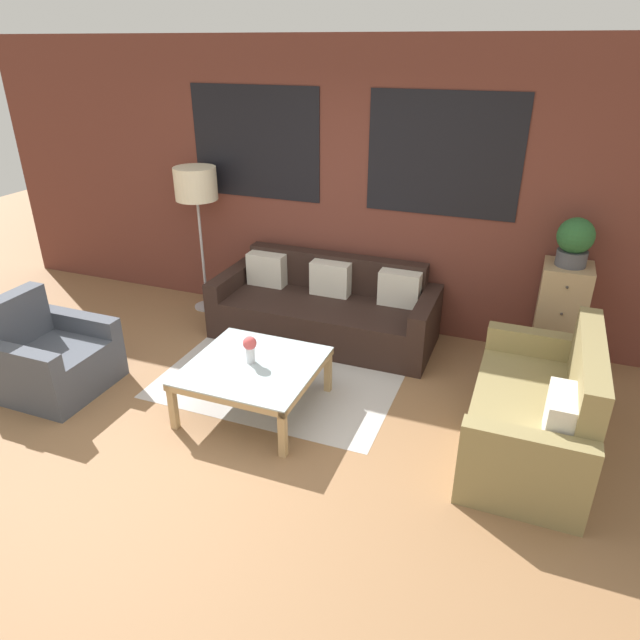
{
  "coord_description": "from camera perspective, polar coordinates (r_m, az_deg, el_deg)",
  "views": [
    {
      "loc": [
        1.82,
        -2.92,
        2.72
      ],
      "look_at": [
        0.21,
        1.21,
        0.55
      ],
      "focal_mm": 32.0,
      "sensor_mm": 36.0,
      "label": 1
    }
  ],
  "objects": [
    {
      "name": "potted_plant",
      "position": [
        5.31,
        24.13,
        7.23
      ],
      "size": [
        0.31,
        0.31,
        0.42
      ],
      "color": "#47474C",
      "rests_on": "drawer_cabinet"
    },
    {
      "name": "ground_plane",
      "position": [
        4.39,
        -8.58,
        -12.59
      ],
      "size": [
        16.0,
        16.0,
        0.0
      ],
      "primitive_type": "plane",
      "color": "#8E6642"
    },
    {
      "name": "coffee_table",
      "position": [
        4.6,
        -6.67,
        -5.02
      ],
      "size": [
        1.0,
        1.0,
        0.42
      ],
      "color": "silver",
      "rests_on": "ground_plane"
    },
    {
      "name": "armchair_corner",
      "position": [
        5.4,
        -25.24,
        -3.55
      ],
      "size": [
        0.8,
        0.83,
        0.84
      ],
      "color": "#474C56",
      "rests_on": "ground_plane"
    },
    {
      "name": "drawer_cabinet",
      "position": [
        5.56,
        22.81,
        0.27
      ],
      "size": [
        0.41,
        0.43,
        0.99
      ],
      "color": "tan",
      "rests_on": "ground_plane"
    },
    {
      "name": "wall_back_brick",
      "position": [
        5.81,
        2.47,
        12.98
      ],
      "size": [
        8.4,
        0.09,
        2.8
      ],
      "color": "brown",
      "rests_on": "ground_plane"
    },
    {
      "name": "couch_dark",
      "position": [
        5.76,
        0.52,
        0.99
      ],
      "size": [
        2.21,
        0.88,
        0.78
      ],
      "color": "black",
      "rests_on": "ground_plane"
    },
    {
      "name": "flower_vase",
      "position": [
        4.54,
        -7.02,
        -2.73
      ],
      "size": [
        0.11,
        0.11,
        0.23
      ],
      "color": "silver",
      "rests_on": "coffee_table"
    },
    {
      "name": "rug",
      "position": [
        5.27,
        -3.3,
        -5.06
      ],
      "size": [
        2.07,
        1.75,
        0.0
      ],
      "color": "#BCB7B2",
      "rests_on": "ground_plane"
    },
    {
      "name": "settee_vintage",
      "position": [
        4.43,
        20.84,
        -8.84
      ],
      "size": [
        0.8,
        1.56,
        0.92
      ],
      "color": "olive",
      "rests_on": "ground_plane"
    },
    {
      "name": "floor_lamp",
      "position": [
        6.2,
        -12.29,
        12.8
      ],
      "size": [
        0.44,
        0.44,
        1.57
      ],
      "color": "#B2B2B7",
      "rests_on": "ground_plane"
    }
  ]
}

